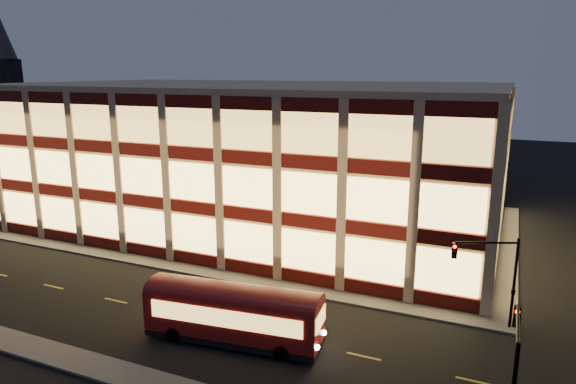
% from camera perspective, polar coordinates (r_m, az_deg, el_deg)
% --- Properties ---
extents(ground, '(200.00, 200.00, 0.00)m').
position_cam_1_polar(ground, '(42.01, -11.00, -9.04)').
color(ground, black).
rests_on(ground, ground).
extents(sidewalk_office_south, '(54.00, 2.00, 0.15)m').
position_cam_1_polar(sidewalk_office_south, '(44.40, -13.48, -7.81)').
color(sidewalk_office_south, '#514F4C').
rests_on(sidewalk_office_south, ground).
extents(sidewalk_office_east, '(2.00, 30.00, 0.15)m').
position_cam_1_polar(sidewalk_office_east, '(51.17, 23.11, -5.69)').
color(sidewalk_office_east, '#514F4C').
rests_on(sidewalk_office_east, ground).
extents(sidewalk_near, '(100.00, 2.00, 0.15)m').
position_cam_1_polar(sidewalk_near, '(33.28, -24.30, -16.18)').
color(sidewalk_near, '#514F4C').
rests_on(sidewalk_near, ground).
extents(office_building, '(50.45, 30.45, 14.50)m').
position_cam_1_polar(office_building, '(55.55, -3.90, 4.44)').
color(office_building, tan).
rests_on(office_building, ground).
extents(church_tower, '(5.00, 5.00, 18.00)m').
position_cam_1_polar(church_tower, '(117.30, -28.78, 8.40)').
color(church_tower, '#2D2621').
rests_on(church_tower, ground).
extents(traffic_signal_far, '(3.79, 1.87, 6.00)m').
position_cam_1_polar(traffic_signal_far, '(34.01, 21.80, -7.80)').
color(traffic_signal_far, black).
rests_on(traffic_signal_far, ground).
extents(traffic_signal_near, '(0.32, 4.45, 6.00)m').
position_cam_1_polar(traffic_signal_near, '(23.76, 23.81, -17.40)').
color(traffic_signal_near, black).
rests_on(traffic_signal_near, ground).
extents(trolley_bus, '(10.81, 3.83, 3.58)m').
position_cam_1_polar(trolley_bus, '(31.33, -6.09, -12.95)').
color(trolley_bus, '#780606').
rests_on(trolley_bus, ground).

